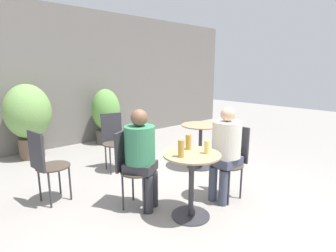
% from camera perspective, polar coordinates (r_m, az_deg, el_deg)
% --- Properties ---
extents(ground_plane, '(20.00, 20.00, 0.00)m').
position_cam_1_polar(ground_plane, '(3.36, 6.02, -17.76)').
color(ground_plane, gray).
extents(storefront_wall, '(10.00, 0.06, 3.00)m').
position_cam_1_polar(storefront_wall, '(6.19, -21.18, 9.70)').
color(storefront_wall, slate).
rests_on(storefront_wall, ground_plane).
extents(cafe_table_near, '(0.65, 0.65, 0.76)m').
position_cam_1_polar(cafe_table_near, '(3.01, 5.13, -10.34)').
color(cafe_table_near, '#2D2D33').
rests_on(cafe_table_near, ground_plane).
extents(cafe_table_far, '(0.66, 0.66, 0.76)m').
position_cam_1_polar(cafe_table_far, '(4.54, 7.08, -2.58)').
color(cafe_table_far, '#2D2D33').
rests_on(cafe_table_far, ground_plane).
extents(bistro_chair_0, '(0.41, 0.41, 0.96)m').
position_cam_1_polar(bistro_chair_0, '(3.55, 13.79, -6.20)').
color(bistro_chair_0, '#42382D').
rests_on(bistro_chair_0, ground_plane).
extents(bistro_chair_1, '(0.46, 0.47, 0.96)m').
position_cam_1_polar(bistro_chair_1, '(3.24, -8.32, -7.77)').
color(bistro_chair_1, '#42382D').
rests_on(bistro_chair_1, ground_plane).
extents(bistro_chair_2, '(0.42, 0.44, 0.96)m').
position_cam_1_polar(bistro_chair_2, '(4.52, -11.83, -2.21)').
color(bistro_chair_2, '#42382D').
rests_on(bistro_chair_2, ground_plane).
extents(bistro_chair_3, '(0.43, 0.41, 0.96)m').
position_cam_1_polar(bistro_chair_3, '(3.60, -25.26, -6.81)').
color(bistro_chair_3, '#42382D').
rests_on(bistro_chair_3, ground_plane).
extents(seated_person_0, '(0.37, 0.36, 1.22)m').
position_cam_1_polar(seated_person_0, '(3.39, 12.40, -4.33)').
color(seated_person_0, '#42475B').
rests_on(seated_person_0, ground_plane).
extents(seated_person_1, '(0.44, 0.45, 1.23)m').
position_cam_1_polar(seated_person_1, '(3.12, -5.85, -5.41)').
color(seated_person_1, '#2D2D33').
rests_on(seated_person_1, ground_plane).
extents(beer_glass_0, '(0.07, 0.07, 0.19)m').
position_cam_1_polar(beer_glass_0, '(2.78, 2.87, -4.91)').
color(beer_glass_0, '#B28433').
rests_on(beer_glass_0, cafe_table_near).
extents(beer_glass_1, '(0.06, 0.06, 0.15)m').
position_cam_1_polar(beer_glass_1, '(2.93, 8.46, -4.56)').
color(beer_glass_1, '#DBC65B').
rests_on(beer_glass_1, cafe_table_near).
extents(beer_glass_2, '(0.06, 0.06, 0.18)m').
position_cam_1_polar(beer_glass_2, '(3.05, 4.47, -3.50)').
color(beer_glass_2, '#B28433').
rests_on(beer_glass_2, cafe_table_near).
extents(potted_plant_0, '(0.83, 0.83, 1.42)m').
position_cam_1_polar(potted_plant_0, '(5.62, -28.14, 2.11)').
color(potted_plant_0, brown).
rests_on(potted_plant_0, ground_plane).
extents(potted_plant_1, '(0.63, 0.63, 1.25)m').
position_cam_1_polar(potted_plant_1, '(6.17, -13.30, 2.46)').
color(potted_plant_1, '#47423D').
rests_on(potted_plant_1, ground_plane).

